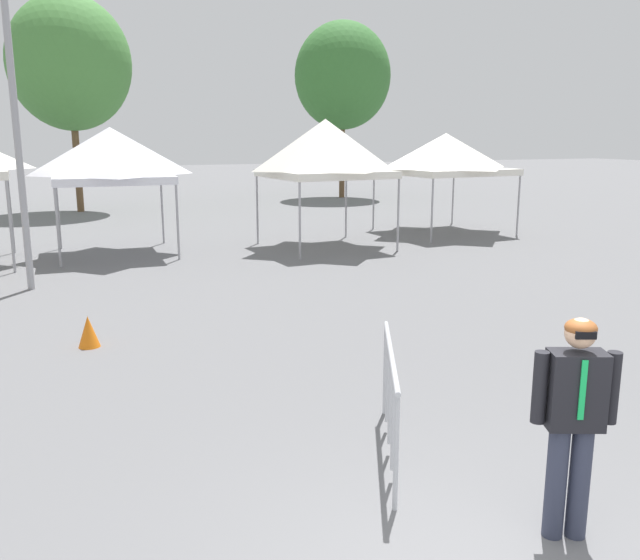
% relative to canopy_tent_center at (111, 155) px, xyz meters
% --- Properties ---
extents(canopy_tent_center, '(3.06, 3.06, 3.32)m').
position_rel_canopy_tent_center_xyz_m(canopy_tent_center, '(0.00, 0.00, 0.00)').
color(canopy_tent_center, '#9E9EA3').
rests_on(canopy_tent_center, ground).
extents(canopy_tent_far_left, '(3.29, 3.29, 3.55)m').
position_rel_canopy_tent_center_xyz_m(canopy_tent_far_left, '(5.56, -1.13, 0.15)').
color(canopy_tent_far_left, '#9E9EA3').
rests_on(canopy_tent_far_left, ground).
extents(canopy_tent_right_of_center, '(3.70, 3.70, 3.18)m').
position_rel_canopy_tent_center_xyz_m(canopy_tent_right_of_center, '(10.30, 0.16, -0.08)').
color(canopy_tent_right_of_center, '#9E9EA3').
rests_on(canopy_tent_right_of_center, ground).
extents(person_foreground, '(0.61, 0.39, 1.78)m').
position_rel_canopy_tent_center_xyz_m(person_foreground, '(1.85, -14.65, -1.57)').
color(person_foreground, '#33384C').
rests_on(person_foreground, ground).
extents(light_pole_near_lift, '(0.36, 0.36, 10.00)m').
position_rel_canopy_tent_center_xyz_m(light_pole_near_lift, '(-2.10, -3.65, 2.97)').
color(light_pole_near_lift, '#9E9EA3').
rests_on(light_pole_near_lift, ground).
extents(tree_behind_tents_right, '(4.82, 4.82, 8.59)m').
position_rel_canopy_tent_center_xyz_m(tree_behind_tents_right, '(-0.29, 11.23, 3.33)').
color(tree_behind_tents_right, brown).
rests_on(tree_behind_tents_right, ground).
extents(tree_behind_tents_center, '(4.77, 4.77, 8.64)m').
position_rel_canopy_tent_center_xyz_m(tree_behind_tents_center, '(12.53, 13.04, 3.40)').
color(tree_behind_tents_center, brown).
rests_on(tree_behind_tents_center, ground).
extents(crowd_barrier_by_lift, '(0.95, 1.92, 1.08)m').
position_rel_canopy_tent_center_xyz_m(crowd_barrier_by_lift, '(1.23, -12.91, -1.85)').
color(crowd_barrier_by_lift, '#B7BABF').
rests_on(crowd_barrier_by_lift, ground).
extents(traffic_cone_lot_center, '(0.32, 0.32, 0.48)m').
position_rel_canopy_tent_center_xyz_m(traffic_cone_lot_center, '(-1.26, -8.15, -2.37)').
color(traffic_cone_lot_center, orange).
rests_on(traffic_cone_lot_center, ground).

